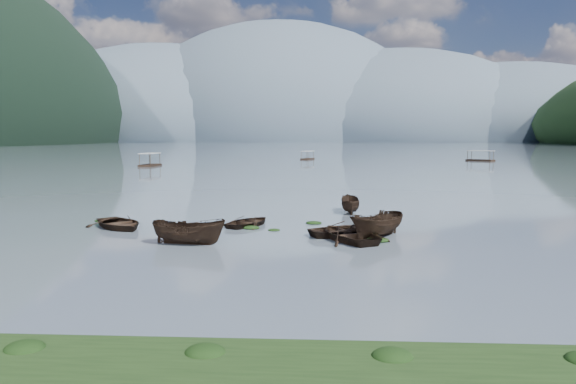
{
  "coord_description": "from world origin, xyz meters",
  "views": [
    {
      "loc": [
        1.92,
        -25.13,
        5.94
      ],
      "look_at": [
        0.0,
        12.0,
        2.0
      ],
      "focal_mm": 32.0,
      "sensor_mm": 36.0,
      "label": 1
    }
  ],
  "objects_px": {
    "rowboat_0": "(198,232)",
    "pontoon_left": "(150,166)",
    "rowboat_3": "(349,239)",
    "pontoon_centre": "(307,159)"
  },
  "relations": [
    {
      "from": "pontoon_left",
      "to": "rowboat_3",
      "type": "bearing_deg",
      "value": -62.93
    },
    {
      "from": "rowboat_3",
      "to": "pontoon_left",
      "type": "height_order",
      "value": "pontoon_left"
    },
    {
      "from": "rowboat_0",
      "to": "rowboat_3",
      "type": "height_order",
      "value": "rowboat_3"
    },
    {
      "from": "rowboat_3",
      "to": "pontoon_centre",
      "type": "bearing_deg",
      "value": -113.75
    },
    {
      "from": "rowboat_0",
      "to": "pontoon_left",
      "type": "bearing_deg",
      "value": 79.83
    },
    {
      "from": "rowboat_0",
      "to": "rowboat_3",
      "type": "bearing_deg",
      "value": -42.08
    },
    {
      "from": "pontoon_left",
      "to": "pontoon_centre",
      "type": "relative_size",
      "value": 1.18
    },
    {
      "from": "rowboat_0",
      "to": "pontoon_left",
      "type": "xyz_separation_m",
      "value": [
        -27.13,
        74.2,
        0.0
      ]
    },
    {
      "from": "pontoon_centre",
      "to": "rowboat_3",
      "type": "bearing_deg",
      "value": -71.42
    },
    {
      "from": "rowboat_0",
      "to": "pontoon_centre",
      "type": "height_order",
      "value": "pontoon_centre"
    }
  ]
}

